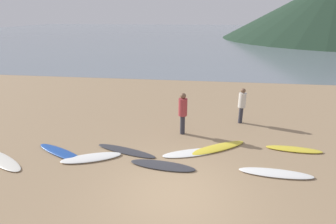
# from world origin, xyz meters

# --- Properties ---
(ground_plane) EXTENTS (120.00, 120.00, 0.20)m
(ground_plane) POSITION_xyz_m (0.00, 10.00, -0.10)
(ground_plane) COLOR #997C5B
(ground_plane) RESTS_ON ground
(ocean_water) EXTENTS (140.00, 100.00, 0.01)m
(ocean_water) POSITION_xyz_m (0.00, 63.41, 0.00)
(ocean_water) COLOR slate
(ocean_water) RESTS_ON ground
(headland_hill) EXTENTS (39.91, 39.91, 10.96)m
(headland_hill) POSITION_xyz_m (24.31, 50.12, 5.48)
(headland_hill) COLOR #1E3323
(headland_hill) RESTS_ON ground
(surfboard_0) EXTENTS (2.42, 1.62, 0.07)m
(surfboard_0) POSITION_xyz_m (-6.17, 1.03, 0.04)
(surfboard_0) COLOR silver
(surfboard_0) RESTS_ON ground
(surfboard_1) EXTENTS (2.38, 1.45, 0.08)m
(surfboard_1) POSITION_xyz_m (-4.36, 1.77, 0.04)
(surfboard_1) COLOR #1E479E
(surfboard_1) RESTS_ON ground
(surfboard_2) EXTENTS (2.15, 1.35, 0.09)m
(surfboard_2) POSITION_xyz_m (-3.11, 1.56, 0.05)
(surfboard_2) COLOR white
(surfboard_2) RESTS_ON ground
(surfboard_3) EXTENTS (2.48, 1.13, 0.06)m
(surfboard_3) POSITION_xyz_m (-2.05, 2.23, 0.03)
(surfboard_3) COLOR #333338
(surfboard_3) RESTS_ON ground
(surfboard_4) EXTENTS (2.29, 0.83, 0.08)m
(surfboard_4) POSITION_xyz_m (-0.55, 1.41, 0.04)
(surfboard_4) COLOR #333338
(surfboard_4) RESTS_ON ground
(surfboard_5) EXTENTS (2.23, 1.28, 0.06)m
(surfboard_5) POSITION_xyz_m (0.36, 2.39, 0.03)
(surfboard_5) COLOR white
(surfboard_5) RESTS_ON ground
(surfboard_6) EXTENTS (2.35, 1.78, 0.08)m
(surfboard_6) POSITION_xyz_m (1.32, 2.89, 0.04)
(surfboard_6) COLOR yellow
(surfboard_6) RESTS_ON ground
(surfboard_7) EXTENTS (2.31, 0.66, 0.09)m
(surfboard_7) POSITION_xyz_m (3.09, 1.42, 0.04)
(surfboard_7) COLOR white
(surfboard_7) RESTS_ON ground
(surfboard_8) EXTENTS (2.03, 0.62, 0.08)m
(surfboard_8) POSITION_xyz_m (4.16, 3.15, 0.04)
(surfboard_8) COLOR yellow
(surfboard_8) RESTS_ON ground
(person_0) EXTENTS (0.34, 0.34, 1.66)m
(person_0) POSITION_xyz_m (2.48, 5.60, 0.98)
(person_0) COLOR #2D2D38
(person_0) RESTS_ON ground
(person_1) EXTENTS (0.36, 0.36, 1.79)m
(person_1) POSITION_xyz_m (-0.10, 4.06, 1.06)
(person_1) COLOR #2D2D38
(person_1) RESTS_ON ground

